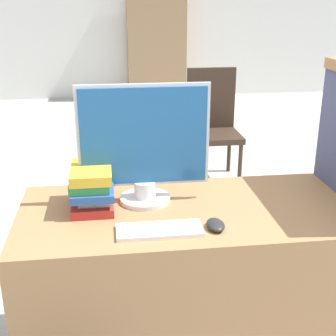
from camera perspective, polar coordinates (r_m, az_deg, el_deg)
wall_back at (r=7.77m, az=-5.48°, el=18.84°), size 12.00×0.06×2.80m
desk at (r=2.16m, az=2.14°, el=-13.85°), size 1.41×0.67×0.74m
monitor at (r=1.97m, az=-2.94°, el=2.76°), size 0.56×0.22×0.51m
keyboard at (r=1.79m, az=-1.06°, el=-7.59°), size 0.33×0.13×0.02m
mouse at (r=1.82m, az=5.82°, el=-6.89°), size 0.07×0.11×0.03m
book_stack at (r=1.98m, az=-9.22°, el=-2.35°), size 0.18×0.26×0.18m
far_chair at (r=4.23m, az=5.49°, el=5.73°), size 0.44×0.44×0.98m
bookshelf_far at (r=7.59m, az=-1.42°, el=16.20°), size 0.91×0.32×2.09m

